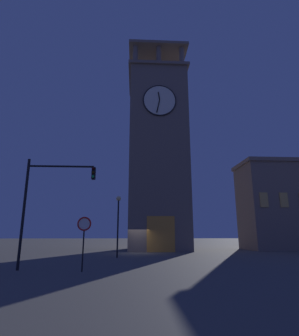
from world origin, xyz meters
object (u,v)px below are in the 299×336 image
clocktower (157,155)px  traffic_signal_near (47,194)px  street_lamp (118,214)px  no_horn_sign (84,228)px

clocktower → traffic_signal_near: 22.51m
traffic_signal_near → clocktower: bearing=-113.3°
street_lamp → no_horn_sign: 9.19m
clocktower → street_lamp: bearing=68.1°
traffic_signal_near → no_horn_sign: bearing=161.3°
street_lamp → no_horn_sign: (1.33, 8.99, -1.41)m
no_horn_sign → street_lamp: bearing=-98.4°
clocktower → traffic_signal_near: size_ratio=4.58×
clocktower → no_horn_sign: bearing=73.9°
street_lamp → no_horn_sign: bearing=81.6°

